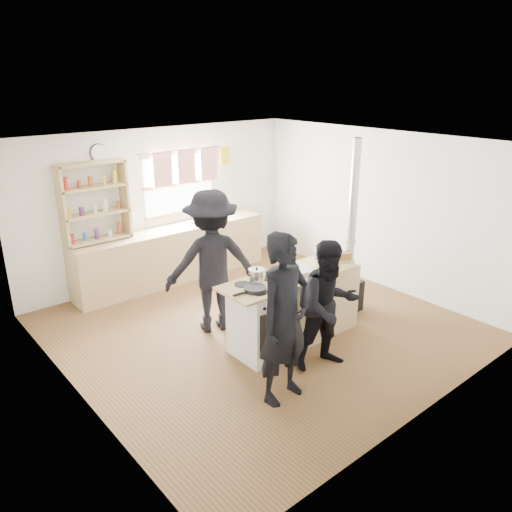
% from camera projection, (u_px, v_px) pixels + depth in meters
% --- Properties ---
extents(ground, '(5.00, 5.00, 0.01)m').
position_uv_depth(ground, '(259.00, 327.00, 6.90)').
color(ground, brown).
rests_on(ground, ground).
extents(back_counter, '(3.40, 0.55, 0.90)m').
position_uv_depth(back_counter, '(173.00, 254.00, 8.34)').
color(back_counter, tan).
rests_on(back_counter, ground).
extents(shelving_unit, '(1.00, 0.28, 1.20)m').
position_uv_depth(shelving_unit, '(94.00, 202.00, 7.34)').
color(shelving_unit, tan).
rests_on(shelving_unit, back_counter).
extents(thermos, '(0.10, 0.10, 0.29)m').
position_uv_depth(thermos, '(214.00, 211.00, 8.65)').
color(thermos, silver).
rests_on(thermos, back_counter).
extents(cooking_island, '(1.97, 0.64, 0.93)m').
position_uv_depth(cooking_island, '(295.00, 306.00, 6.43)').
color(cooking_island, white).
rests_on(cooking_island, ground).
extents(skillet_greens, '(0.27, 0.27, 0.05)m').
position_uv_depth(skillet_greens, '(255.00, 289.00, 5.74)').
color(skillet_greens, black).
rests_on(skillet_greens, cooking_island).
extents(roast_tray, '(0.42, 0.38, 0.07)m').
position_uv_depth(roast_tray, '(298.00, 272.00, 6.22)').
color(roast_tray, silver).
rests_on(roast_tray, cooking_island).
extents(stockpot_stove, '(0.21, 0.21, 0.17)m').
position_uv_depth(stockpot_stove, '(257.00, 275.00, 6.02)').
color(stockpot_stove, silver).
rests_on(stockpot_stove, cooking_island).
extents(stockpot_counter, '(0.28, 0.28, 0.21)m').
position_uv_depth(stockpot_counter, '(325.00, 258.00, 6.51)').
color(stockpot_counter, silver).
rests_on(stockpot_counter, cooking_island).
extents(bread_board, '(0.33, 0.29, 0.12)m').
position_uv_depth(bread_board, '(342.00, 258.00, 6.65)').
color(bread_board, tan).
rests_on(bread_board, cooking_island).
extents(flue_heater, '(0.35, 0.35, 2.50)m').
position_uv_depth(flue_heater, '(349.00, 268.00, 7.18)').
color(flue_heater, black).
rests_on(flue_heater, ground).
extents(person_near_left, '(0.71, 0.51, 1.85)m').
position_uv_depth(person_near_left, '(285.00, 319.00, 5.10)').
color(person_near_left, black).
rests_on(person_near_left, ground).
extents(person_near_right, '(0.90, 0.78, 1.56)m').
position_uv_depth(person_near_right, '(329.00, 306.00, 5.72)').
color(person_near_right, black).
rests_on(person_near_right, ground).
extents(person_far, '(1.42, 1.12, 1.92)m').
position_uv_depth(person_far, '(212.00, 262.00, 6.55)').
color(person_far, black).
rests_on(person_far, ground).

